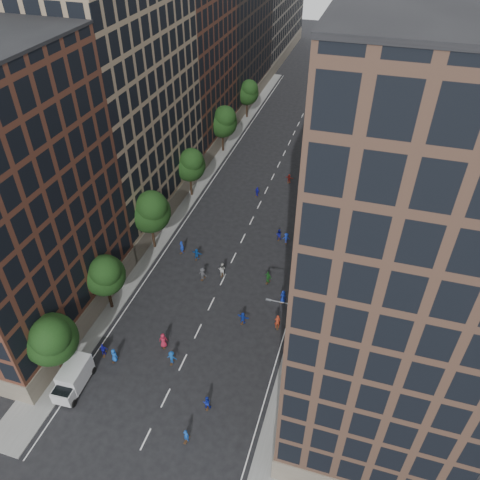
{
  "coord_description": "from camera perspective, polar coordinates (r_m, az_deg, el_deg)",
  "views": [
    {
      "loc": [
        14.87,
        -19.01,
        41.06
      ],
      "look_at": [
        0.44,
        28.57,
        2.0
      ],
      "focal_mm": 35.0,
      "sensor_mm": 36.0,
      "label": 1
    }
  ],
  "objects": [
    {
      "name": "tree_left_5",
      "position": [
        100.9,
        0.95,
        17.62
      ],
      "size": [
        4.8,
        4.8,
        8.33
      ],
      "color": "black",
      "rests_on": "ground"
    },
    {
      "name": "streetlamp_near",
      "position": [
        47.65,
        5.76,
        -10.99
      ],
      "size": [
        2.64,
        0.22,
        9.06
      ],
      "color": "#595B60",
      "rests_on": "ground"
    },
    {
      "name": "tree_left_1",
      "position": [
        54.88,
        -16.16,
        -4.02
      ],
      "size": [
        4.8,
        4.8,
        8.21
      ],
      "color": "black",
      "rests_on": "ground"
    },
    {
      "name": "skater_10",
      "position": [
        59.29,
        3.45,
        -4.59
      ],
      "size": [
        1.13,
        0.8,
        1.77
      ],
      "primitive_type": "imported",
      "rotation": [
        0.0,
        0.0,
        2.75
      ],
      "color": "#1D6120",
      "rests_on": "ground"
    },
    {
      "name": "bldg_right_b",
      "position": [
        67.76,
        19.83,
        14.71
      ],
      "size": [
        14.0,
        28.0,
        33.0
      ],
      "primitive_type": "cube",
      "color": "#6B6359",
      "rests_on": "ground"
    },
    {
      "name": "skater_9",
      "position": [
        59.85,
        -4.57,
        -4.16
      ],
      "size": [
        1.27,
        0.9,
        1.77
      ],
      "primitive_type": "imported",
      "rotation": [
        0.0,
        0.0,
        2.91
      ],
      "color": "#3D3D42",
      "rests_on": "ground"
    },
    {
      "name": "skater_11",
      "position": [
        63.04,
        -5.3,
        -1.73
      ],
      "size": [
        1.54,
        0.66,
        1.61
      ],
      "primitive_type": "imported",
      "rotation": [
        0.0,
        0.0,
        3.02
      ],
      "color": "#144CA3",
      "rests_on": "ground"
    },
    {
      "name": "skater_0",
      "position": [
        52.73,
        -15.09,
        -13.44
      ],
      "size": [
        0.9,
        0.67,
        1.68
      ],
      "primitive_type": "imported",
      "rotation": [
        0.0,
        0.0,
        2.96
      ],
      "color": "#164EB4",
      "rests_on": "ground"
    },
    {
      "name": "skater_17",
      "position": [
        79.45,
        6.01,
        7.44
      ],
      "size": [
        1.46,
        0.75,
        1.51
      ],
      "primitive_type": "imported",
      "rotation": [
        0.0,
        0.0,
        2.91
      ],
      "color": "maroon",
      "rests_on": "ground"
    },
    {
      "name": "skater_12",
      "position": [
        56.95,
        5.29,
        -6.93
      ],
      "size": [
        1.01,
        0.85,
        1.75
      ],
      "primitive_type": "imported",
      "rotation": [
        0.0,
        0.0,
        2.74
      ],
      "color": "#142BA6",
      "rests_on": "ground"
    },
    {
      "name": "bldg_left_b",
      "position": [
        68.14,
        -14.83,
        16.26
      ],
      "size": [
        14.0,
        26.0,
        34.0
      ],
      "primitive_type": "cube",
      "color": "#877258",
      "rests_on": "ground"
    },
    {
      "name": "bldg_left_d",
      "position": [
        109.45,
        -1.79,
        24.9
      ],
      "size": [
        14.0,
        28.0,
        32.0
      ],
      "primitive_type": "cube",
      "color": "#2B211C",
      "rests_on": "ground"
    },
    {
      "name": "skater_16",
      "position": [
        75.45,
        2.11,
        5.87
      ],
      "size": [
        1.01,
        0.73,
        1.59
      ],
      "primitive_type": "imported",
      "rotation": [
        0.0,
        0.0,
        2.73
      ],
      "color": "#1515AC",
      "rests_on": "ground"
    },
    {
      "name": "skater_7",
      "position": [
        54.04,
        4.58,
        -9.91
      ],
      "size": [
        0.83,
        0.71,
        1.93
      ],
      "primitive_type": "imported",
      "rotation": [
        0.0,
        0.0,
        3.55
      ],
      "color": "#A2311B",
      "rests_on": "ground"
    },
    {
      "name": "skater_1",
      "position": [
        46.33,
        -6.58,
        -22.62
      ],
      "size": [
        0.64,
        0.48,
        1.6
      ],
      "primitive_type": "imported",
      "rotation": [
        0.0,
        0.0,
        2.97
      ],
      "color": "#13419E",
      "rests_on": "ground"
    },
    {
      "name": "skater_15",
      "position": [
        65.8,
        5.66,
        0.2
      ],
      "size": [
        1.09,
        0.71,
        1.58
      ],
      "primitive_type": "imported",
      "rotation": [
        0.0,
        0.0,
        3.27
      ],
      "color": "#1632B7",
      "rests_on": "ground"
    },
    {
      "name": "skater_3",
      "position": [
        51.37,
        -8.32,
        -14.0
      ],
      "size": [
        1.08,
        0.64,
        1.65
      ],
      "primitive_type": "imported",
      "rotation": [
        0.0,
        0.0,
        3.17
      ],
      "color": "navy",
      "rests_on": "ground"
    },
    {
      "name": "skater_8",
      "position": [
        60.19,
        -2.21,
        -3.64
      ],
      "size": [
        0.99,
        0.79,
        1.95
      ],
      "primitive_type": "imported",
      "rotation": [
        0.0,
        0.0,
        3.2
      ],
      "color": "#BABAB6",
      "rests_on": "ground"
    },
    {
      "name": "sidewalk_right",
      "position": [
        78.18,
        12.28,
        5.58
      ],
      "size": [
        4.0,
        105.0,
        0.15
      ],
      "primitive_type": "cube",
      "color": "slate",
      "rests_on": "ground"
    },
    {
      "name": "skater_14",
      "position": [
        66.3,
        4.75,
        0.64
      ],
      "size": [
        0.89,
        0.75,
        1.65
      ],
      "primitive_type": "imported",
      "rotation": [
        0.0,
        0.0,
        3.3
      ],
      "color": "#111491",
      "rests_on": "ground"
    },
    {
      "name": "bldg_right_c",
      "position": [
        93.14,
        20.29,
        21.38
      ],
      "size": [
        14.0,
        26.0,
        35.0
      ],
      "primitive_type": "cube",
      "color": "#877258",
      "rests_on": "ground"
    },
    {
      "name": "tree_left_2",
      "position": [
        62.33,
        -10.88,
        3.55
      ],
      "size": [
        5.6,
        5.6,
        9.45
      ],
      "color": "black",
      "rests_on": "ground"
    },
    {
      "name": "streetlamp_far",
      "position": [
        73.53,
        11.3,
        8.15
      ],
      "size": [
        2.64,
        0.22,
        9.06
      ],
      "color": "#595B60",
      "rests_on": "ground"
    },
    {
      "name": "skater_13",
      "position": [
        64.18,
        -7.11,
        -0.88
      ],
      "size": [
        0.81,
        0.68,
        1.88
      ],
      "primitive_type": "imported",
      "rotation": [
        0.0,
        0.0,
        2.74
      ],
      "color": "#1432A7",
      "rests_on": "ground"
    },
    {
      "name": "tree_right_a",
      "position": [
        75.75,
        12.41,
        9.34
      ],
      "size": [
        5.0,
        5.0,
        8.39
      ],
      "color": "black",
      "rests_on": "ground"
    },
    {
      "name": "tree_right_b",
      "position": [
        93.75,
        13.98,
        15.07
      ],
      "size": [
        5.2,
        5.2,
        8.83
      ],
      "color": "black",
      "rests_on": "ground"
    },
    {
      "name": "bldg_left_a",
      "position": [
        52.22,
        -27.05,
        3.65
      ],
      "size": [
        14.0,
        22.0,
        30.0
      ],
      "primitive_type": "cube",
      "color": "#4E2A1E",
      "rests_on": "ground"
    },
    {
      "name": "bldg_left_c",
      "position": [
        88.38,
        -6.96,
        20.07
      ],
      "size": [
        14.0,
        20.0,
        28.0
      ],
      "primitive_type": "cube",
      "color": "#4E2A1E",
      "rests_on": "ground"
    },
    {
      "name": "sidewalk_left",
      "position": [
        82.62,
        -4.5,
        8.29
      ],
      "size": [
        4.0,
        105.0,
        0.15
      ],
      "primitive_type": "cube",
      "color": "slate",
      "rests_on": "ground"
    },
    {
      "name": "skater_6",
      "position": [
        52.79,
        -9.32,
        -12.01
      ],
      "size": [
        1.08,
        0.9,
        1.9
      ],
      "primitive_type": "imported",
      "rotation": [
        0.0,
        0.0,
        3.51
      ],
      "color": "maroon",
      "rests_on": "ground"
    },
    {
      "name": "skater_2",
      "position": [
        47.92,
        -4.06,
        -19.16
      ],
      "size": [
        0.91,
        0.79,
        1.61
      ],
      "primitive_type": "imported",
      "rotation": [
        0.0,
        0.0,
        3.4
      ],
      "color": "navy",
      "rests_on": "ground"
    },
    {
      "name": "skater_4",
      "position": [
        53.56,
        -16.32,
        -12.74
      ],
      "size": [
        1.02,
        0.66,
        1.61
      ],
      "primitive_type": "imported",
      "rotation": [
        0.0,
        0.0,
        3.46
      ],
      "color": "#1413A2",
      "rests_on": "ground"
    },
    {
      "name": "tree_left_4",
      "position": [
        86.57,
        -2.07,
        14.31
      ],
      "size": [
        5.4,
        5.4,
        9.08
      ],
      "color": "black",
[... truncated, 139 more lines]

